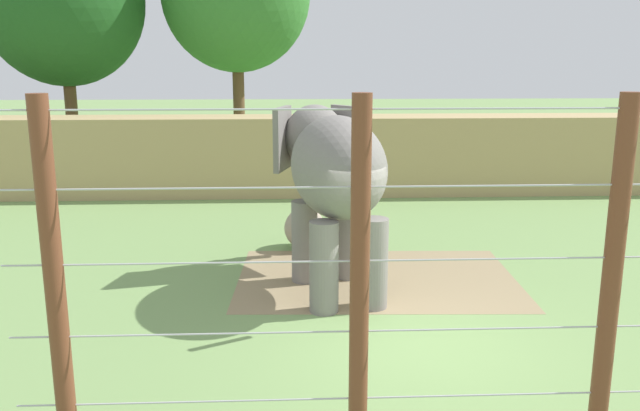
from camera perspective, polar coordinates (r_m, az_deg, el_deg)
The scene contains 7 objects.
ground_plane at distance 10.22m, azimuth 8.13°, elevation -11.72°, with size 120.00×120.00×0.00m, color #759956.
dirt_patch at distance 12.90m, azimuth 4.96°, elevation -6.34°, with size 5.39×3.70×0.01m, color #937F5B.
embankment_wall at distance 20.74m, azimuth 2.47°, elevation 4.44°, with size 36.00×1.80×2.43m, color tan.
elephant at distance 11.84m, azimuth 1.12°, elevation 2.93°, with size 2.20×4.42×3.31m.
enrichment_ball at distance 14.72m, azimuth -1.33°, elevation -1.99°, with size 0.93×0.93×0.93m, color gray.
cable_fence at distance 6.92m, azimuth 13.67°, elevation -6.67°, with size 9.37×0.20×3.89m.
tree_far_left at distance 25.89m, azimuth -21.55°, elevation 16.25°, with size 5.71×5.71×9.18m.
Camera 1 is at (-1.84, -9.13, 4.21)m, focal length 36.68 mm.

